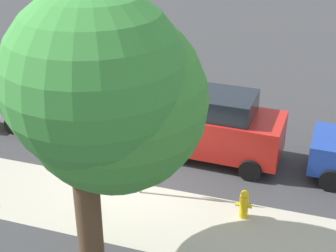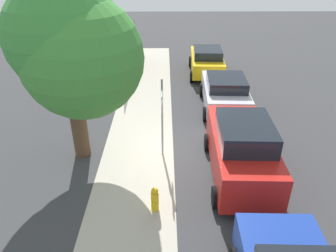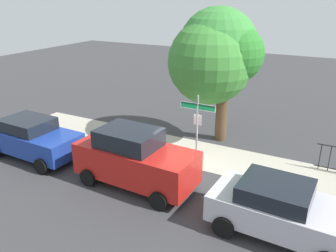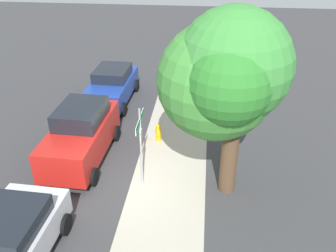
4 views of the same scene
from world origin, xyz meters
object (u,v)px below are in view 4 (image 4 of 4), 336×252
Objects in this scene: street_sign at (140,135)px; car_red at (81,134)px; fire_hydrant at (158,132)px; shade_tree at (225,76)px; car_blue at (112,85)px; car_silver at (7,243)px.

street_sign is 2.97m from car_red.
shade_tree is at bearing 42.50° from fire_hydrant.
car_red reaches higher than car_blue.
fire_hydrant is (-6.67, 3.05, -0.44)m from car_silver.
car_blue is 5.06m from car_red.
fire_hydrant is at bearing 157.86° from car_silver.
shade_tree is (-0.26, 2.57, 2.05)m from street_sign.
car_silver is (4.08, -5.43, -3.19)m from shade_tree.
street_sign is 4.91m from car_silver.
car_red is (-1.04, -5.07, -2.96)m from shade_tree.
car_red is at bearing -117.53° from street_sign.
car_blue is (-6.36, -2.57, -1.10)m from street_sign.
car_silver is at bearing -53.03° from shade_tree.
car_red is (-1.31, -2.50, -0.92)m from street_sign.
car_blue is 4.50m from fire_hydrant.
car_silver reaches higher than fire_hydrant.
car_blue is 1.02× the size of car_silver.
car_silver is at bearing -36.77° from street_sign.
shade_tree reaches higher than fire_hydrant.
car_blue is 10.19m from car_silver.
fire_hydrant is at bearing 121.79° from car_red.
street_sign is 0.71× the size of car_silver.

